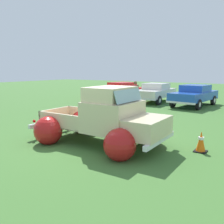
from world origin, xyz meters
TOP-DOWN VIEW (x-y plane):
  - ground_plane at (0.00, 0.00)m, footprint 80.00×80.00m
  - vintage_pickup_truck at (0.39, 0.00)m, footprint 4.64×2.81m
  - show_car_0 at (-5.66, 10.69)m, footprint 2.86×4.73m
  - show_car_1 at (-2.76, 10.97)m, footprint 1.94×4.15m
  - show_car_2 at (0.28, 10.54)m, footprint 2.34×4.54m
  - spectator_0 at (-2.79, 7.83)m, footprint 0.54×0.38m
  - lane_cone_0 at (3.14, 1.02)m, footprint 0.36×0.36m
  - lane_cone_1 at (-1.19, 2.07)m, footprint 0.36×0.36m

SIDE VIEW (x-z plane):
  - ground_plane at x=0.00m, z-range 0.00..0.00m
  - lane_cone_0 at x=3.14m, z-range 0.00..0.63m
  - lane_cone_1 at x=-1.19m, z-range 0.00..0.63m
  - vintage_pickup_truck at x=0.39m, z-range -0.22..1.74m
  - show_car_1 at x=-2.76m, z-range 0.07..1.50m
  - show_car_2 at x=0.28m, z-range 0.07..1.50m
  - show_car_0 at x=-5.66m, z-range 0.07..1.50m
  - spectator_0 at x=-2.79m, z-range 0.12..1.84m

